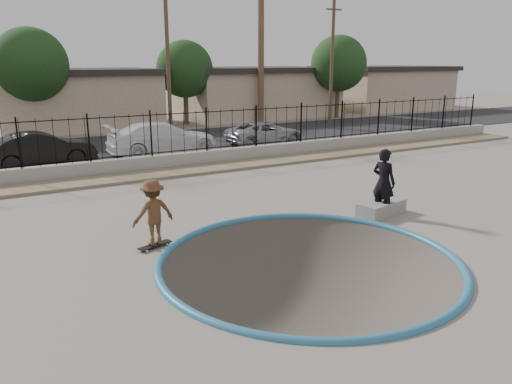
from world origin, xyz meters
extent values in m
cube|color=gray|center=(0.00, 12.00, -1.10)|extent=(120.00, 120.00, 2.20)
torus|color=teal|center=(0.00, -1.00, 0.00)|extent=(7.04, 7.04, 0.20)
cube|color=#887759|center=(0.00, 9.20, 0.06)|extent=(42.00, 1.60, 0.11)
cube|color=gray|center=(0.00, 10.30, 0.30)|extent=(42.00, 0.45, 0.60)
cube|color=black|center=(0.00, 10.30, 0.72)|extent=(40.00, 0.04, 0.03)
cube|color=black|center=(0.00, 10.30, 2.30)|extent=(40.00, 0.04, 0.04)
cube|color=black|center=(0.00, 17.00, 0.02)|extent=(90.00, 8.00, 0.04)
cube|color=tan|center=(0.00, 26.50, 1.75)|extent=(10.00, 8.00, 3.50)
cube|color=#292421|center=(0.00, 26.50, 3.70)|extent=(10.60, 8.60, 0.40)
cube|color=tan|center=(14.00, 26.50, 1.75)|extent=(12.00, 8.00, 3.50)
cube|color=#292421|center=(14.00, 26.50, 3.70)|extent=(12.60, 8.60, 0.40)
cube|color=tan|center=(28.00, 26.50, 1.75)|extent=(11.00, 8.00, 3.50)
cube|color=#292421|center=(28.00, 26.50, 3.70)|extent=(11.60, 8.60, 0.40)
cylinder|color=brown|center=(12.00, 22.00, 5.00)|extent=(0.44, 0.44, 10.00)
cylinder|color=#473323|center=(4.00, 19.00, 4.75)|extent=(0.24, 0.24, 9.50)
cylinder|color=#473323|center=(16.00, 19.00, 4.50)|extent=(0.24, 0.24, 9.00)
cube|color=#473323|center=(16.00, 19.00, 7.80)|extent=(1.30, 0.10, 0.10)
cylinder|color=#473323|center=(-3.00, 23.00, 1.50)|extent=(0.34, 0.34, 3.00)
sphere|color=#143311|center=(-3.00, 23.00, 4.20)|extent=(4.32, 4.32, 4.32)
cylinder|color=#473323|center=(7.00, 24.00, 1.38)|extent=(0.34, 0.34, 2.75)
sphere|color=#143311|center=(7.00, 24.00, 3.85)|extent=(3.96, 3.96, 3.96)
cylinder|color=#473323|center=(19.00, 22.00, 1.50)|extent=(0.34, 0.34, 3.00)
sphere|color=#143311|center=(19.00, 22.00, 4.20)|extent=(4.32, 4.32, 4.32)
imported|color=brown|center=(-2.80, 1.60, 0.81)|extent=(1.11, 0.72, 1.63)
cube|color=black|center=(-2.80, 1.60, 0.07)|extent=(0.93, 0.50, 0.02)
cylinder|color=silver|center=(-3.06, 1.42, 0.03)|extent=(0.07, 0.05, 0.06)
cylinder|color=silver|center=(-3.12, 1.58, 0.03)|extent=(0.07, 0.05, 0.06)
cylinder|color=silver|center=(-2.48, 1.62, 0.03)|extent=(0.07, 0.05, 0.06)
cylinder|color=silver|center=(-2.54, 1.78, 0.03)|extent=(0.07, 0.05, 0.06)
imported|color=black|center=(4.00, 0.88, 1.00)|extent=(0.66, 0.83, 2.00)
cube|color=gray|center=(4.00, 0.91, 0.20)|extent=(1.71, 1.02, 0.40)
imported|color=black|center=(-3.92, 13.40, 0.76)|extent=(4.52, 1.88, 1.45)
imported|color=white|center=(1.57, 13.40, 0.81)|extent=(5.41, 2.31, 1.55)
imported|color=#9A9BA2|center=(7.41, 13.54, 0.64)|extent=(4.45, 2.19, 1.22)
camera|label=1|loc=(-6.31, -9.70, 4.50)|focal=35.00mm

